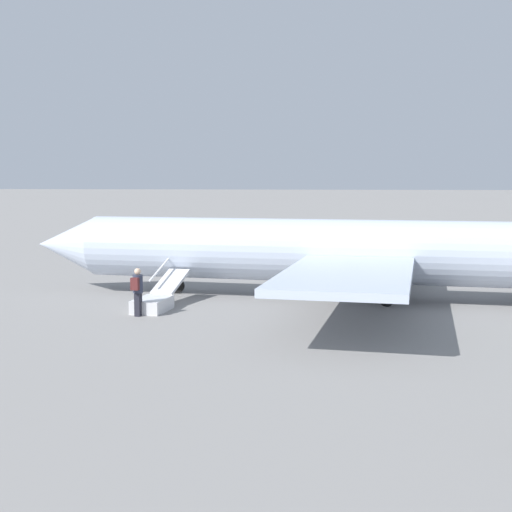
% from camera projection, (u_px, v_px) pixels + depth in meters
% --- Properties ---
extents(ground_plane, '(600.00, 600.00, 0.00)m').
position_uv_depth(ground_plane, '(336.00, 299.00, 29.23)').
color(ground_plane, gray).
extents(airplane_main, '(27.48, 20.67, 6.77)m').
position_uv_depth(airplane_main, '(359.00, 251.00, 28.80)').
color(airplane_main, silver).
rests_on(airplane_main, ground).
extents(boarding_stairs, '(1.38, 4.10, 1.69)m').
position_uv_depth(boarding_stairs, '(156.00, 300.00, 26.94)').
color(boarding_stairs, silver).
rests_on(boarding_stairs, ground).
extents(passenger, '(0.36, 0.55, 1.74)m').
position_uv_depth(passenger, '(138.00, 289.00, 25.52)').
color(passenger, '#23232D').
rests_on(passenger, ground).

